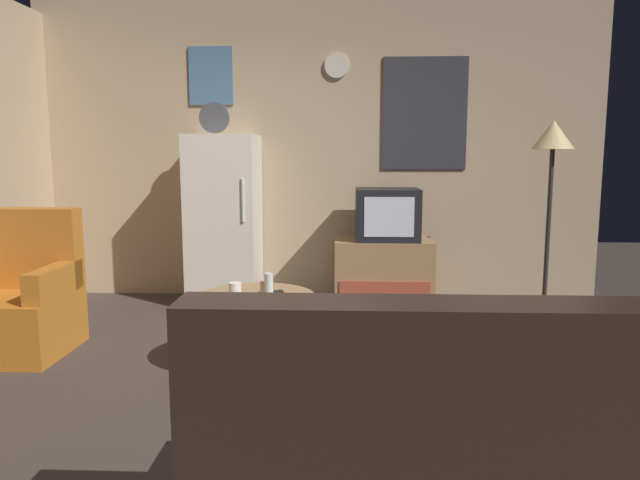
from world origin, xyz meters
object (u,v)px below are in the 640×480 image
armchair (19,302)px  mug_ceramic_tan (266,289)px  remote_control (271,293)px  mug_ceramic_white (235,290)px  standing_lamp (552,151)px  crt_tv (387,214)px  coffee_table (257,332)px  fridge (224,220)px  tv_stand (383,273)px  couch (456,465)px  wine_glass (269,286)px

armchair → mug_ceramic_tan: bearing=-10.1°
mug_ceramic_tan → remote_control: mug_ceramic_tan is taller
mug_ceramic_white → standing_lamp: bearing=28.4°
crt_tv → coffee_table: 1.91m
fridge → remote_control: (0.62, -1.65, -0.27)m
tv_stand → couch: couch is taller
mug_ceramic_tan → couch: size_ratio=0.05×
fridge → couch: fridge is taller
couch → standing_lamp: bearing=66.7°
crt_tv → mug_ceramic_white: 1.96m
fridge → mug_ceramic_tan: (0.60, -1.69, -0.23)m
standing_lamp → remote_control: standing_lamp is taller
mug_ceramic_tan → remote_control: size_ratio=0.60×
remote_control → couch: bearing=-89.0°
wine_glass → armchair: armchair is taller
tv_stand → coffee_table: tv_stand is taller
fridge → mug_ceramic_white: bearing=-76.5°
mug_ceramic_white → remote_control: mug_ceramic_white is taller
crt_tv → standing_lamp: 1.41m
coffee_table → remote_control: remote_control is taller
standing_lamp → remote_control: size_ratio=10.60×
coffee_table → armchair: armchair is taller
crt_tv → coffee_table: crt_tv is taller
fridge → remote_control: 1.79m
fridge → tv_stand: size_ratio=2.11×
fridge → standing_lamp: (2.67, -0.50, 0.60)m
standing_lamp → wine_glass: size_ratio=10.60×
wine_glass → mug_ceramic_white: 0.21m
crt_tv → armchair: bearing=-153.0°
fridge → armchair: bearing=-129.1°
coffee_table → couch: bearing=-61.2°
mug_ceramic_white → armchair: (-1.54, 0.34, -0.18)m
standing_lamp → remote_control: (-2.05, -1.15, -0.87)m
fridge → crt_tv: size_ratio=3.28×
coffee_table → wine_glass: size_ratio=4.80×
standing_lamp → coffee_table: size_ratio=2.21×
crt_tv → mug_ceramic_tan: bearing=-117.5°
mug_ceramic_tan → armchair: armchair is taller
mug_ceramic_tan → couch: couch is taller
couch → tv_stand: bearing=90.7°
coffee_table → armchair: size_ratio=0.75×
fridge → tv_stand: bearing=-3.3°
wine_glass → remote_control: 0.10m
fridge → coffee_table: 1.82m
tv_stand → wine_glass: wine_glass is taller
fridge → tv_stand: (1.41, -0.08, -0.46)m
coffee_table → remote_control: size_ratio=4.80×
wine_glass → mug_ceramic_white: size_ratio=1.67×
fridge → remote_control: fridge is taller
standing_lamp → coffee_table: (-2.14, -1.16, -1.12)m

